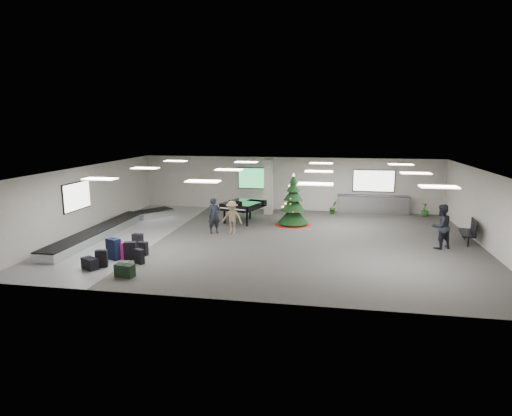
% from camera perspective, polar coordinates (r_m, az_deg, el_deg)
% --- Properties ---
extents(ground, '(18.00, 18.00, 0.00)m').
position_cam_1_polar(ground, '(19.50, 2.23, -4.20)').
color(ground, '#3A3835').
rests_on(ground, ground).
extents(room_envelope, '(18.02, 14.02, 3.21)m').
position_cam_1_polar(room_envelope, '(19.73, 1.44, 2.90)').
color(room_envelope, beige).
rests_on(room_envelope, ground).
extents(baggage_carousel, '(2.28, 9.71, 0.43)m').
position_cam_1_polar(baggage_carousel, '(21.81, -18.69, -2.56)').
color(baggage_carousel, silver).
rests_on(baggage_carousel, ground).
extents(service_counter, '(4.05, 0.65, 1.08)m').
position_cam_1_polar(service_counter, '(25.83, 15.33, 0.45)').
color(service_counter, silver).
rests_on(service_counter, ground).
extents(suitcase_0, '(0.46, 0.35, 0.66)m').
position_cam_1_polar(suitcase_0, '(16.71, -19.90, -6.37)').
color(suitcase_0, black).
rests_on(suitcase_0, ground).
extents(suitcase_1, '(0.49, 0.33, 0.72)m').
position_cam_1_polar(suitcase_1, '(17.28, -16.43, -5.47)').
color(suitcase_1, black).
rests_on(suitcase_1, ground).
extents(pink_suitcase, '(0.46, 0.29, 0.69)m').
position_cam_1_polar(pink_suitcase, '(17.46, -17.49, -5.41)').
color(pink_suitcase, '#F21F89').
rests_on(pink_suitcase, ground).
extents(suitcase_3, '(0.40, 0.26, 0.57)m').
position_cam_1_polar(suitcase_3, '(17.70, -14.81, -5.24)').
color(suitcase_3, black).
rests_on(suitcase_3, ground).
extents(navy_suitcase, '(0.61, 0.49, 0.84)m').
position_cam_1_polar(navy_suitcase, '(17.47, -18.46, -5.21)').
color(navy_suitcase, black).
rests_on(navy_suitcase, ground).
extents(green_duffel, '(0.71, 0.44, 0.46)m').
position_cam_1_polar(green_duffel, '(15.47, -17.10, -7.97)').
color(green_duffel, black).
rests_on(green_duffel, ground).
extents(suitcase_7, '(0.44, 0.36, 0.58)m').
position_cam_1_polar(suitcase_7, '(16.71, -15.30, -6.23)').
color(suitcase_7, black).
rests_on(suitcase_7, ground).
extents(suitcase_8, '(0.44, 0.27, 0.65)m').
position_cam_1_polar(suitcase_8, '(18.71, -15.49, -4.27)').
color(suitcase_8, black).
rests_on(suitcase_8, ground).
extents(black_duffel, '(0.73, 0.62, 0.44)m').
position_cam_1_polar(black_duffel, '(16.66, -21.27, -6.92)').
color(black_duffel, black).
rests_on(black_duffel, ground).
extents(christmas_tree, '(1.91, 1.91, 2.72)m').
position_cam_1_polar(christmas_tree, '(22.18, 4.96, 0.12)').
color(christmas_tree, maroon).
rests_on(christmas_tree, ground).
extents(grand_piano, '(2.29, 2.64, 1.27)m').
position_cam_1_polar(grand_piano, '(22.71, -1.84, 0.35)').
color(grand_piano, black).
rests_on(grand_piano, ground).
extents(bench, '(0.82, 1.69, 1.03)m').
position_cam_1_polar(bench, '(20.98, 26.63, -2.67)').
color(bench, black).
rests_on(bench, ground).
extents(traveler_a, '(0.75, 0.71, 1.72)m').
position_cam_1_polar(traveler_a, '(20.49, -5.60, -1.02)').
color(traveler_a, black).
rests_on(traveler_a, ground).
extents(traveler_b, '(1.11, 0.75, 1.59)m').
position_cam_1_polar(traveler_b, '(20.33, -3.22, -1.26)').
color(traveler_b, '#806C4F').
rests_on(traveler_b, ground).
extents(traveler_bench, '(1.15, 1.07, 1.89)m').
position_cam_1_polar(traveler_bench, '(19.47, 23.43, -2.29)').
color(traveler_bench, black).
rests_on(traveler_bench, ground).
extents(potted_plant_left, '(0.56, 0.55, 0.79)m').
position_cam_1_polar(potted_plant_left, '(25.21, 10.25, 0.07)').
color(potted_plant_left, '#184215').
rests_on(potted_plant_left, ground).
extents(potted_plant_right, '(0.51, 0.51, 0.79)m').
position_cam_1_polar(potted_plant_right, '(26.01, 21.61, -0.21)').
color(potted_plant_right, '#184215').
rests_on(potted_plant_right, ground).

